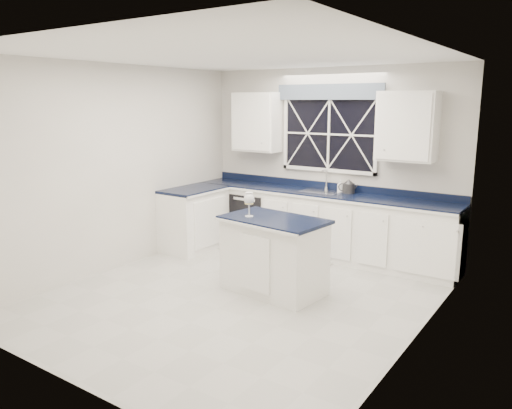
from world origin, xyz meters
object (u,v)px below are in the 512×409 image
Objects in this scene: island at (274,255)px; kettle at (348,187)px; wine_glass at (249,200)px; soap_bottle at (340,186)px; faucet at (326,179)px; dishwasher at (256,218)px.

kettle is (0.15, 1.73, 0.58)m from island.
island is 4.37× the size of wine_glass.
wine_glass is (-0.28, -0.10, 0.64)m from island.
soap_bottle is at bearing 96.03° from island.
faucet is 0.24× the size of island.
dishwasher is 1.49m from soap_bottle.
faucet reaches higher than island.
soap_bottle is (-0.14, 0.05, -0.01)m from kettle.
faucet is 1.92m from island.
dishwasher is 1.31m from faucet.
wine_glass reaches higher than dishwasher.
dishwasher is at bearing 136.23° from island.
island reaches higher than dishwasher.
dishwasher is 0.65× the size of island.
kettle is (1.49, 0.13, 0.62)m from dishwasher.
faucet is 1.74× the size of soap_bottle.
dishwasher is at bearing -169.98° from faucet.
kettle reaches higher than island.
kettle is at bearing 91.27° from island.
wine_glass is (-0.04, -1.90, -0.00)m from faucet.
wine_glass is at bearing -98.83° from soap_bottle.
wine_glass reaches higher than soap_bottle.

